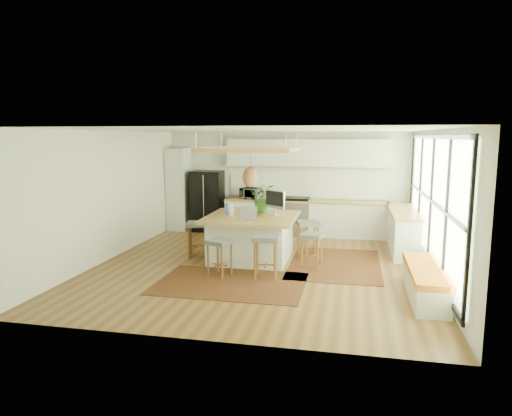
% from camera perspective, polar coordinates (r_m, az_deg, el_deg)
% --- Properties ---
extents(floor, '(7.00, 7.00, 0.00)m').
position_cam_1_polar(floor, '(9.37, 0.57, -7.16)').
color(floor, '#523517').
rests_on(floor, ground).
extents(ceiling, '(7.00, 7.00, 0.00)m').
position_cam_1_polar(ceiling, '(9.01, 0.60, 9.58)').
color(ceiling, white).
rests_on(ceiling, ground).
extents(wall_back, '(6.50, 0.00, 6.50)m').
position_cam_1_polar(wall_back, '(12.52, 3.73, 3.17)').
color(wall_back, silver).
rests_on(wall_back, ground).
extents(wall_front, '(6.50, 0.00, 6.50)m').
position_cam_1_polar(wall_front, '(5.75, -6.28, -3.60)').
color(wall_front, silver).
rests_on(wall_front, ground).
extents(wall_left, '(0.00, 7.00, 7.00)m').
position_cam_1_polar(wall_left, '(10.23, -17.57, 1.50)').
color(wall_left, silver).
rests_on(wall_left, ground).
extents(wall_right, '(0.00, 7.00, 7.00)m').
position_cam_1_polar(wall_right, '(9.04, 21.23, 0.40)').
color(wall_right, silver).
rests_on(wall_right, ground).
extents(window_wall, '(0.10, 6.20, 2.60)m').
position_cam_1_polar(window_wall, '(9.03, 21.06, 0.72)').
color(window_wall, black).
rests_on(window_wall, wall_right).
extents(pantry, '(0.55, 0.60, 2.25)m').
position_cam_1_polar(pantry, '(12.99, -9.49, 2.27)').
color(pantry, silver).
rests_on(pantry, floor).
extents(back_counter_base, '(4.20, 0.60, 0.88)m').
position_cam_1_polar(back_counter_base, '(12.26, 6.02, -1.28)').
color(back_counter_base, silver).
rests_on(back_counter_base, floor).
extents(back_counter_top, '(4.24, 0.64, 0.05)m').
position_cam_1_polar(back_counter_top, '(12.19, 6.06, 0.85)').
color(back_counter_top, olive).
rests_on(back_counter_top, back_counter_base).
extents(backsplash, '(4.20, 0.02, 0.80)m').
position_cam_1_polar(backsplash, '(12.43, 6.23, 3.10)').
color(backsplash, white).
rests_on(backsplash, wall_back).
extents(upper_cabinets, '(4.20, 0.34, 0.70)m').
position_cam_1_polar(upper_cabinets, '(12.22, 6.22, 6.76)').
color(upper_cabinets, silver).
rests_on(upper_cabinets, wall_back).
extents(range, '(0.76, 0.62, 1.00)m').
position_cam_1_polar(range, '(12.28, 4.86, -0.96)').
color(range, '#A5A5AA').
rests_on(range, floor).
extents(right_counter_base, '(0.60, 2.50, 0.88)m').
position_cam_1_polar(right_counter_base, '(11.10, 17.70, -2.71)').
color(right_counter_base, silver).
rests_on(right_counter_base, floor).
extents(right_counter_top, '(0.64, 2.54, 0.05)m').
position_cam_1_polar(right_counter_top, '(11.02, 17.81, -0.37)').
color(right_counter_top, olive).
rests_on(right_counter_top, right_counter_base).
extents(window_bench, '(0.52, 2.00, 0.50)m').
position_cam_1_polar(window_bench, '(8.07, 20.03, -8.52)').
color(window_bench, silver).
rests_on(window_bench, floor).
extents(ceiling_panel, '(1.86, 1.86, 0.80)m').
position_cam_1_polar(ceiling_panel, '(9.47, -0.72, 5.61)').
color(ceiling_panel, olive).
rests_on(ceiling_panel, ceiling).
extents(rug_near, '(2.60, 1.80, 0.01)m').
position_cam_1_polar(rug_near, '(8.32, -3.13, -9.22)').
color(rug_near, black).
rests_on(rug_near, floor).
extents(rug_right, '(1.80, 2.60, 0.01)m').
position_cam_1_polar(rug_right, '(9.65, 9.67, -6.78)').
color(rug_right, black).
rests_on(rug_right, floor).
extents(fridge, '(0.82, 0.64, 1.65)m').
position_cam_1_polar(fridge, '(12.73, -6.00, 1.31)').
color(fridge, black).
rests_on(fridge, floor).
extents(island, '(1.85, 1.85, 0.93)m').
position_cam_1_polar(island, '(9.78, -0.57, -3.67)').
color(island, olive).
rests_on(island, floor).
extents(stool_near_left, '(0.52, 0.52, 0.69)m').
position_cam_1_polar(stool_near_left, '(8.68, -4.48, -6.06)').
color(stool_near_left, '#484E50').
rests_on(stool_near_left, floor).
extents(stool_near_right, '(0.51, 0.51, 0.79)m').
position_cam_1_polar(stool_near_right, '(8.54, 1.22, -6.28)').
color(stool_near_right, '#484E50').
rests_on(stool_near_right, floor).
extents(stool_right_front, '(0.48, 0.48, 0.69)m').
position_cam_1_polar(stool_right_front, '(9.27, 6.89, -5.14)').
color(stool_right_front, '#484E50').
rests_on(stool_right_front, floor).
extents(stool_right_back, '(0.57, 0.57, 0.77)m').
position_cam_1_polar(stool_right_back, '(10.11, 6.42, -3.95)').
color(stool_right_back, '#484E50').
rests_on(stool_right_back, floor).
extents(stool_left_side, '(0.54, 0.54, 0.75)m').
position_cam_1_polar(stool_left_side, '(10.12, -7.17, -3.95)').
color(stool_left_side, '#484E50').
rests_on(stool_left_side, floor).
extents(laptop, '(0.35, 0.38, 0.27)m').
position_cam_1_polar(laptop, '(9.27, -1.11, -0.69)').
color(laptop, '#A5A5AA').
rests_on(laptop, island).
extents(monitor, '(0.58, 0.51, 0.53)m').
position_cam_1_polar(monitor, '(9.84, 2.35, 0.69)').
color(monitor, '#A5A5AA').
rests_on(monitor, island).
extents(microwave, '(0.59, 0.43, 0.36)m').
position_cam_1_polar(microwave, '(12.38, -0.63, 1.97)').
color(microwave, '#A5A5AA').
rests_on(microwave, back_counter_top).
extents(island_plant, '(0.66, 0.71, 0.49)m').
position_cam_1_polar(island_plant, '(10.18, 0.89, 0.88)').
color(island_plant, '#1E4C19').
rests_on(island_plant, island).
extents(island_bowl, '(0.24, 0.24, 0.05)m').
position_cam_1_polar(island_bowl, '(10.31, -3.02, -0.25)').
color(island_bowl, white).
rests_on(island_bowl, island).
extents(island_bottle_0, '(0.07, 0.07, 0.19)m').
position_cam_1_polar(island_bottle_0, '(9.90, -3.56, -0.23)').
color(island_bottle_0, blue).
rests_on(island_bottle_0, island).
extents(island_bottle_1, '(0.07, 0.07, 0.19)m').
position_cam_1_polar(island_bottle_1, '(9.63, -3.10, -0.49)').
color(island_bottle_1, white).
rests_on(island_bottle_1, island).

